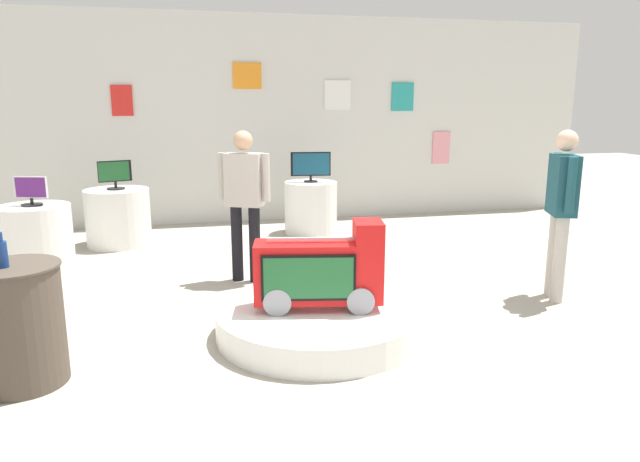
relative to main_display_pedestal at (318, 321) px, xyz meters
The scene contains 14 objects.
ground_plane 0.35m from the main_display_pedestal, 81.63° to the right, with size 30.00×30.00×0.00m, color #A8A091.
back_wall_display 5.13m from the main_display_pedestal, 89.43° to the left, with size 11.35×0.13×3.22m.
main_display_pedestal is the anchor object (origin of this frame).
novelty_firetruck_tv 0.41m from the main_display_pedestal, 28.95° to the right, with size 1.07×0.53×0.73m.
display_pedestal_left_rear 3.73m from the main_display_pedestal, 137.00° to the left, with size 0.79×0.79×0.76m, color white.
tv_on_left_rear 3.80m from the main_display_pedestal, 137.02° to the left, with size 0.37×0.23×0.33m.
display_pedestal_center_rear 3.85m from the main_display_pedestal, 79.11° to the left, with size 0.77×0.77×0.76m, color white.
tv_on_center_rear 3.94m from the main_display_pedestal, 79.09° to the left, with size 0.58×0.20×0.43m.
display_pedestal_right_rear 4.14m from the main_display_pedestal, 118.21° to the left, with size 0.85×0.85×0.76m, color white.
tv_on_right_rear 4.21m from the main_display_pedestal, 118.25° to the left, with size 0.42×0.23×0.38m.
side_table_round 2.21m from the main_display_pedestal, behind, with size 0.61×0.61×0.84m.
bottle_on_side_table 2.37m from the main_display_pedestal, 169.26° to the right, with size 0.07×0.07×0.24m.
shopper_browsing_near_truck 2.62m from the main_display_pedestal, ahead, with size 0.31×0.53×1.64m.
shopper_browsing_rear 1.87m from the main_display_pedestal, 104.90° to the left, with size 0.51×0.34×1.61m.
Camera 1 is at (-1.02, -4.07, 1.89)m, focal length 32.47 mm.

